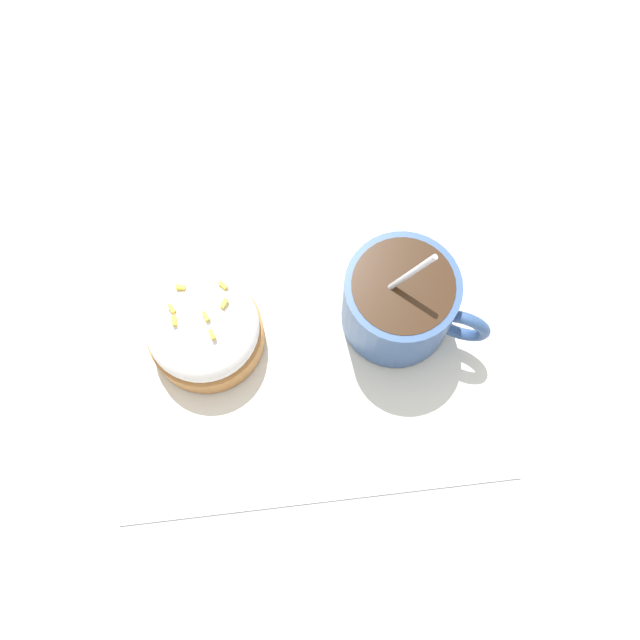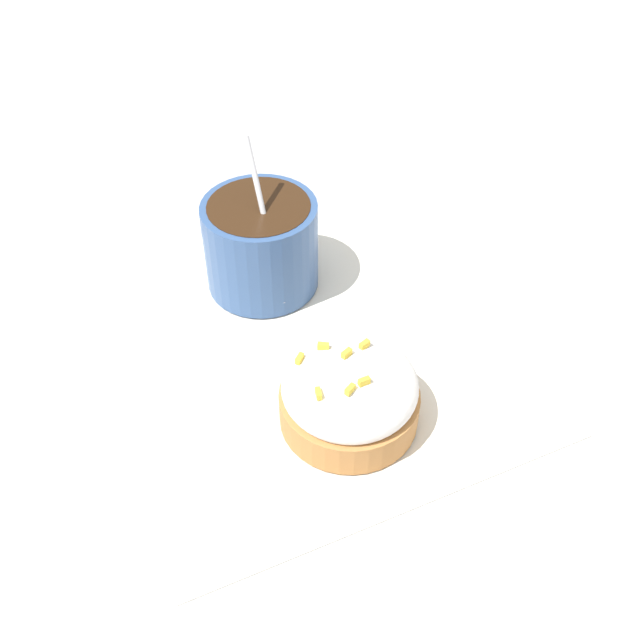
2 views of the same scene
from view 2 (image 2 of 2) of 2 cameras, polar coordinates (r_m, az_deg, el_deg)
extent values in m
plane|color=#B2B2B7|center=(0.53, -1.37, -1.99)|extent=(3.00, 3.00, 0.00)
cube|color=white|center=(0.53, -1.37, -1.87)|extent=(0.30, 0.27, 0.00)
cylinder|color=#335184|center=(0.55, -4.14, 5.79)|extent=(0.08, 0.08, 0.07)
cylinder|color=#331E0F|center=(0.54, -4.30, 8.24)|extent=(0.07, 0.07, 0.01)
torus|color=#335184|center=(0.59, -3.82, 8.74)|extent=(0.04, 0.03, 0.04)
ellipsoid|color=silver|center=(0.59, -4.85, 5.08)|extent=(0.02, 0.02, 0.01)
cylinder|color=silver|center=(0.53, -3.80, 7.55)|extent=(0.06, 0.00, 0.11)
cylinder|color=#B2753D|center=(0.47, 2.21, -6.55)|extent=(0.09, 0.09, 0.02)
ellipsoid|color=white|center=(0.46, 2.27, -5.02)|extent=(0.08, 0.08, 0.04)
cube|color=yellow|center=(0.44, 1.61, -2.70)|extent=(0.01, 0.01, 0.00)
cube|color=yellow|center=(0.43, 3.22, -4.74)|extent=(0.00, 0.01, 0.00)
cube|color=yellow|center=(0.45, -1.57, -2.96)|extent=(0.01, 0.01, 0.00)
cube|color=yellow|center=(0.45, 0.26, -2.00)|extent=(0.01, 0.01, 0.00)
cube|color=yellow|center=(0.43, -0.12, -5.61)|extent=(0.01, 0.00, 0.00)
cube|color=yellow|center=(0.45, 3.40, -1.88)|extent=(0.01, 0.01, 0.00)
cube|color=yellow|center=(0.43, 2.30, -5.31)|extent=(0.01, 0.01, 0.00)
camera|label=1|loc=(0.50, 38.94, 60.96)|focal=42.00mm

